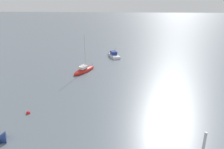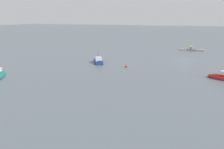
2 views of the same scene
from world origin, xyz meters
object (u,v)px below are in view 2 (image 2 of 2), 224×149
person_seated_blue_left (191,48)px  umbrella_open_yellow (191,46)px  motorboat_navy_near (99,62)px  mooring_buoy_near (126,67)px

person_seated_blue_left → umbrella_open_yellow: umbrella_open_yellow is taller
motorboat_navy_near → mooring_buoy_near: (-7.59, 1.95, -0.24)m
person_seated_blue_left → motorboat_navy_near: bearing=56.9°
umbrella_open_yellow → motorboat_navy_near: 37.12m
mooring_buoy_near → umbrella_open_yellow: bearing=-106.6°
person_seated_blue_left → motorboat_navy_near: 37.06m
person_seated_blue_left → mooring_buoy_near: person_seated_blue_left is taller
person_seated_blue_left → mooring_buoy_near: (10.26, 34.43, -0.65)m
person_seated_blue_left → umbrella_open_yellow: (0.01, -0.04, 0.87)m
person_seated_blue_left → mooring_buoy_near: 35.93m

